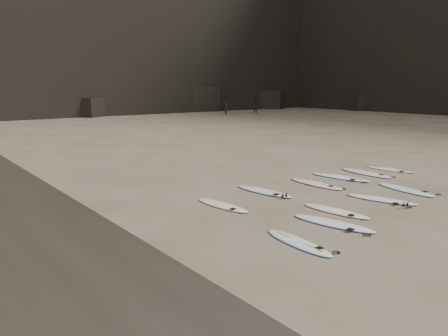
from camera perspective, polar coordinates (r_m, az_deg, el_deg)
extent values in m
plane|color=#897559|center=(15.15, 16.57, -4.92)|extent=(240.00, 240.00, 0.00)
cube|color=black|center=(57.09, -17.33, 7.59)|extent=(4.23, 4.46, 2.33)
cube|color=black|center=(65.80, -3.54, 9.00)|extent=(5.95, 5.19, 3.59)
cube|color=black|center=(72.44, 6.02, 8.85)|extent=(5.31, 5.56, 2.88)
cube|color=black|center=(70.69, 17.61, 8.16)|extent=(4.39, 4.01, 2.41)
ellipsoid|color=white|center=(11.47, 9.66, -9.53)|extent=(0.75, 2.36, 0.08)
ellipsoid|color=white|center=(13.15, 14.07, -7.00)|extent=(1.13, 2.64, 0.09)
ellipsoid|color=white|center=(14.42, 14.35, -5.43)|extent=(0.83, 2.42, 0.09)
ellipsoid|color=white|center=(16.28, 19.86, -3.86)|extent=(1.25, 2.53, 0.09)
ellipsoid|color=white|center=(18.10, 22.63, -2.60)|extent=(1.03, 2.62, 0.09)
ellipsoid|color=white|center=(14.61, -0.21, -4.86)|extent=(0.81, 2.39, 0.08)
ellipsoid|color=white|center=(16.52, 5.25, -3.03)|extent=(0.92, 2.69, 0.09)
ellipsoid|color=white|center=(18.06, 11.91, -2.01)|extent=(0.68, 2.67, 0.10)
ellipsoid|color=white|center=(19.59, 14.90, -1.13)|extent=(1.11, 2.76, 0.10)
ellipsoid|color=white|center=(20.81, 18.00, -0.61)|extent=(0.85, 2.75, 0.10)
ellipsoid|color=white|center=(22.08, 20.92, -0.17)|extent=(0.89, 2.35, 0.08)
imported|color=black|center=(57.35, 0.27, 7.76)|extent=(0.64, 0.72, 1.65)
imported|color=black|center=(60.92, 4.17, 8.05)|extent=(1.09, 1.17, 1.93)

